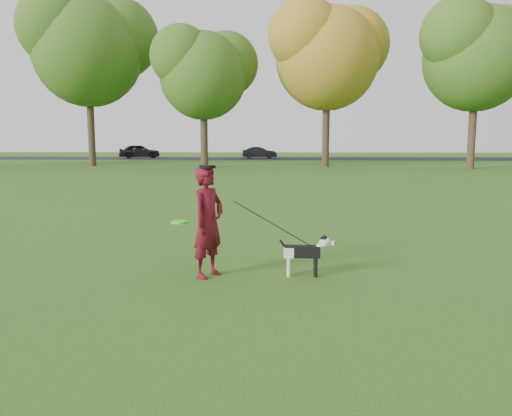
{
  "coord_description": "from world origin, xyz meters",
  "views": [
    {
      "loc": [
        0.63,
        -7.16,
        1.95
      ],
      "look_at": [
        0.36,
        -0.08,
        0.95
      ],
      "focal_mm": 35.0,
      "sensor_mm": 36.0,
      "label": 1
    }
  ],
  "objects_px": {
    "man": "(208,222)",
    "dog": "(307,251)",
    "car_mid": "(259,153)",
    "car_left": "(139,151)"
  },
  "relations": [
    {
      "from": "car_mid",
      "to": "car_left",
      "type": "bearing_deg",
      "value": 84.97
    },
    {
      "from": "man",
      "to": "dog",
      "type": "relative_size",
      "value": 1.97
    },
    {
      "from": "man",
      "to": "car_left",
      "type": "distance_m",
      "value": 42.05
    },
    {
      "from": "dog",
      "to": "car_mid",
      "type": "height_order",
      "value": "car_mid"
    },
    {
      "from": "man",
      "to": "dog",
      "type": "bearing_deg",
      "value": -56.85
    },
    {
      "from": "man",
      "to": "car_mid",
      "type": "relative_size",
      "value": 0.48
    },
    {
      "from": "man",
      "to": "dog",
      "type": "distance_m",
      "value": 1.44
    },
    {
      "from": "car_left",
      "to": "dog",
      "type": "bearing_deg",
      "value": 179.98
    },
    {
      "from": "dog",
      "to": "car_left",
      "type": "height_order",
      "value": "car_left"
    },
    {
      "from": "man",
      "to": "dog",
      "type": "xyz_separation_m",
      "value": [
        1.38,
        0.06,
        -0.41
      ]
    }
  ]
}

